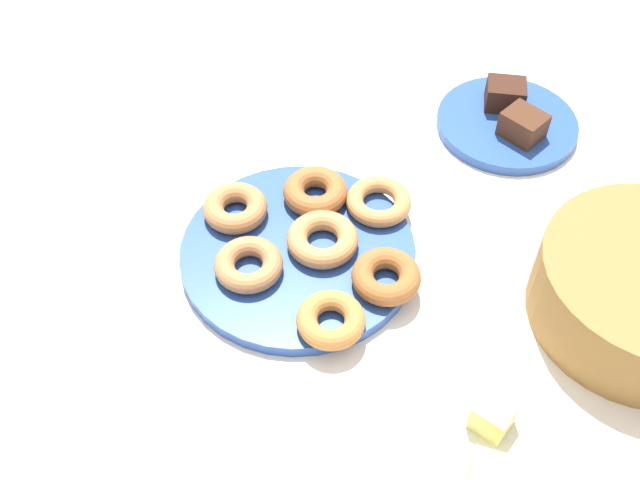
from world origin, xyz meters
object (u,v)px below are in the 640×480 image
Objects in this scene: donut_3 at (235,208)px; melon_chunk_left at (493,416)px; donut_0 at (249,265)px; donut_1 at (322,239)px; brownie_far at (523,125)px; donut_4 at (331,320)px; donut_6 at (379,201)px; melon_chunk_right at (489,476)px; donut_plate at (298,253)px; donut_5 at (386,277)px; fruit_bowl at (478,459)px; cake_plate at (507,124)px; donut_2 at (315,192)px; brownie_near at (505,94)px.

melon_chunk_left reaches higher than donut_3.
melon_chunk_left is at bearing 74.64° from donut_0.
melon_chunk_left is at bearing 57.90° from donut_1.
donut_0 is at bearing -32.14° from brownie_far.
donut_4 is 0.42m from brownie_far.
donut_6 is 2.33× the size of melon_chunk_right.
donut_plate is 3.54× the size of donut_0.
donut_5 reaches higher than donut_0.
donut_3 is (-0.00, -0.12, 0.00)m from donut_1.
donut_3 is 1.48× the size of brownie_far.
fruit_bowl is at bearing 0.00° from melon_chunk_left.
donut_plate is 8.09× the size of melon_chunk_right.
cake_plate is at bearing -167.66° from melon_chunk_right.
donut_2 is 0.37m from melon_chunk_left.
brownie_near is (-0.29, 0.17, 0.00)m from donut_2.
cake_plate is 0.53m from fruit_bowl.
fruit_bowl reaches higher than donut_plate.
donut_2 is at bearing -75.94° from donut_6.
donut_1 is at bearing 89.02° from donut_3.
donut_4 is 0.44m from cake_plate.
donut_1 reaches higher than donut_6.
donut_5 is (0.09, 0.13, -0.00)m from donut_2.
donut_6 is at bearing 104.06° from donut_2.
cake_plate is 0.56m from melon_chunk_right.
melon_chunk_right is at bearing 36.34° from donut_6.
donut_plate is 0.13m from donut_6.
brownie_far reaches higher than cake_plate.
donut_6 is 0.39m from melon_chunk_right.
donut_6 is 0.48× the size of fruit_bowl.
donut_0 is 0.19m from donut_6.
donut_0 reaches higher than donut_plate.
donut_3 is at bearing -35.33° from brownie_near.
melon_chunk_left reaches higher than brownie_far.
fruit_bowl is (0.52, 0.11, 0.01)m from cake_plate.
donut_3 is at bearing -50.30° from donut_2.
donut_5 is 0.34m from brownie_far.
melon_chunk_left is at bearing 13.27° from brownie_near.
donut_4 is (0.10, 0.06, -0.00)m from donut_1.
donut_4 is 0.09m from donut_5.
brownie_near is at bearing -166.73° from melon_chunk_left.
fruit_bowl is (0.49, 0.08, -0.02)m from brownie_far.
melon_chunk_left reaches higher than donut_6.
fruit_bowl is at bearing 69.66° from donut_0.
donut_plate is 0.32m from melon_chunk_left.
donut_5 is 1.48× the size of brownie_far.
donut_6 is at bearing -142.44° from fruit_bowl.
donut_1 is 0.10m from donut_6.
donut_4 is (0.11, 0.18, -0.00)m from donut_3.
donut_5 is 2.28× the size of melon_chunk_right.
brownie_near is 0.32× the size of fruit_bowl.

